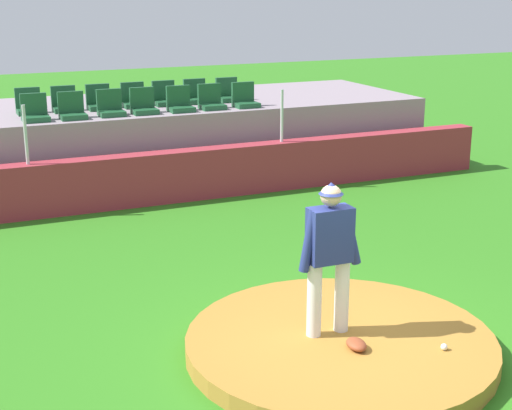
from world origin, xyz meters
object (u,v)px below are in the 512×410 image
object	(u,v)px
stadium_chair_0	(35,112)
stadium_chair_13	(228,94)
stadium_chair_11	(165,98)
stadium_chair_12	(196,95)
stadium_chair_9	(99,102)
pitcher	(330,247)
stadium_chair_6	(245,99)
stadium_chair_5	(211,101)
stadium_chair_7	(29,106)
stadium_chair_8	(65,104)
stadium_chair_3	(144,105)
stadium_chair_4	(180,103)
stadium_chair_1	(72,110)
stadium_chair_2	(111,107)
stadium_chair_10	(134,99)
baseball	(444,347)
fielding_glove	(356,344)

from	to	relation	value
stadium_chair_0	stadium_chair_13	distance (m)	4.29
stadium_chair_11	stadium_chair_12	xyz separation A→B (m)	(0.70, 0.03, 0.00)
stadium_chair_9	stadium_chair_11	size ratio (longest dim) A/B	1.00
pitcher	stadium_chair_6	bearing A→B (deg)	75.09
stadium_chair_0	stadium_chair_5	bearing A→B (deg)	-179.77
pitcher	stadium_chair_7	xyz separation A→B (m)	(-2.00, 8.52, 0.47)
stadium_chair_8	stadium_chair_3	bearing A→B (deg)	147.77
stadium_chair_9	stadium_chair_13	bearing A→B (deg)	179.90
stadium_chair_0	stadium_chair_3	bearing A→B (deg)	-179.69
stadium_chair_11	stadium_chair_13	xyz separation A→B (m)	(1.42, -0.02, 0.00)
stadium_chair_4	stadium_chair_13	size ratio (longest dim) A/B	1.00
pitcher	stadium_chair_0	bearing A→B (deg)	106.05
stadium_chair_12	stadium_chair_1	bearing A→B (deg)	18.57
pitcher	stadium_chair_2	size ratio (longest dim) A/B	3.51
stadium_chair_9	stadium_chair_10	xyz separation A→B (m)	(0.72, 0.01, 0.00)
pitcher	stadium_chair_9	xyz separation A→B (m)	(-0.63, 8.51, 0.47)
pitcher	stadium_chair_0	distance (m)	7.91
stadium_chair_7	stadium_chair_13	xyz separation A→B (m)	(4.19, -0.02, 0.00)
stadium_chair_10	stadium_chair_4	bearing A→B (deg)	127.96
stadium_chair_13	stadium_chair_0	bearing A→B (deg)	11.67
pitcher	stadium_chair_9	bearing A→B (deg)	95.46
stadium_chair_7	stadium_chair_10	xyz separation A→B (m)	(2.10, -0.01, 0.00)
stadium_chair_6	stadium_chair_11	xyz separation A→B (m)	(-1.44, 0.91, 0.00)
stadium_chair_3	stadium_chair_7	bearing A→B (deg)	-22.93
stadium_chair_9	stadium_chair_11	xyz separation A→B (m)	(1.39, 0.01, 0.00)
stadium_chair_2	stadium_chair_11	bearing A→B (deg)	-147.56
stadium_chair_5	stadium_chair_11	xyz separation A→B (m)	(-0.71, 0.87, 0.00)
baseball	stadium_chair_11	xyz separation A→B (m)	(-0.18, 9.40, 1.45)
stadium_chair_2	stadium_chair_13	size ratio (longest dim) A/B	1.00
baseball	stadium_chair_4	world-z (taller)	stadium_chair_4
baseball	stadium_chair_10	world-z (taller)	stadium_chair_10
stadium_chair_9	stadium_chair_12	world-z (taller)	same
fielding_glove	pitcher	bearing A→B (deg)	-163.37
stadium_chair_5	stadium_chair_11	distance (m)	1.12
stadium_chair_8	stadium_chair_10	bearing A→B (deg)	180.00
stadium_chair_1	stadium_chair_4	bearing A→B (deg)	-179.74
stadium_chair_6	stadium_chair_10	size ratio (longest dim) A/B	1.00
baseball	stadium_chair_4	xyz separation A→B (m)	(-0.14, 8.50, 1.45)
fielding_glove	stadium_chair_1	world-z (taller)	stadium_chair_1
stadium_chair_0	stadium_chair_2	xyz separation A→B (m)	(1.42, 0.02, 0.00)
stadium_chair_4	stadium_chair_6	distance (m)	1.41
stadium_chair_9	stadium_chair_12	xyz separation A→B (m)	(2.09, 0.04, 0.00)
stadium_chair_4	stadium_chair_12	xyz separation A→B (m)	(0.67, 0.93, 0.00)
stadium_chair_5	stadium_chair_6	size ratio (longest dim) A/B	1.00
stadium_chair_2	stadium_chair_11	world-z (taller)	same
stadium_chair_2	stadium_chair_6	xyz separation A→B (m)	(2.80, -0.04, 0.00)
baseball	stadium_chair_2	xyz separation A→B (m)	(-1.53, 8.54, 1.45)
stadium_chair_0	stadium_chair_10	size ratio (longest dim) A/B	1.00
baseball	stadium_chair_10	bearing A→B (deg)	95.14
stadium_chair_0	stadium_chair_13	bearing A→B (deg)	-168.33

